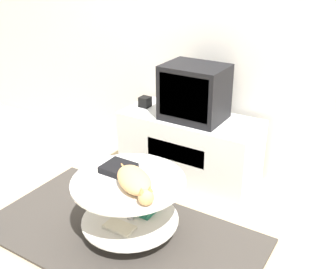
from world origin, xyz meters
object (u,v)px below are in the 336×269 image
(cat, at_px, (135,181))
(speaker, at_px, (145,102))
(tv, at_px, (194,92))
(dvd_box, at_px, (118,168))

(cat, bearing_deg, speaker, 155.14)
(tv, relative_size, cat, 1.01)
(dvd_box, height_order, cat, cat)
(speaker, bearing_deg, tv, -1.51)
(dvd_box, bearing_deg, cat, -28.28)
(tv, xyz_separation_m, speaker, (-0.49, 0.01, -0.18))
(speaker, distance_m, cat, 1.14)
(tv, height_order, dvd_box, tv)
(tv, height_order, speaker, tv)
(tv, relative_size, speaker, 5.51)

